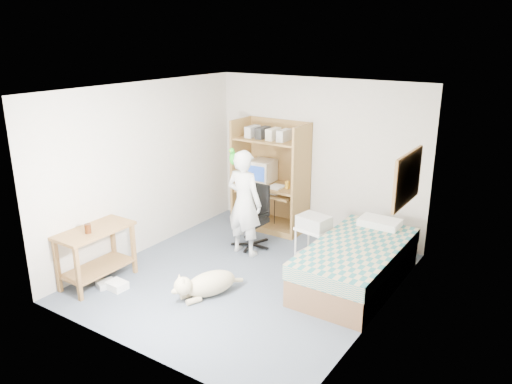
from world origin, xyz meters
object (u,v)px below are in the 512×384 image
Objects in this scene: dog at (207,284)px; side_desk at (96,247)px; printer_cart at (313,240)px; computer_hutch at (271,180)px; bed at (356,264)px; person at (244,203)px; office_chair at (253,225)px.

side_desk is at bearing -137.21° from dog.
computer_hutch is at bearing 154.18° from printer_cart.
bed is 1.84m from person.
dog is at bearing -76.86° from computer_hutch.
office_chair is 0.54m from person.
side_desk is 1.06× the size of dog.
side_desk is 2.36m from office_chair.
office_chair is at bearing 63.96° from side_desk.
office_chair reaches higher than printer_cart.
computer_hutch is 1.15m from person.
bed is at bearing 65.91° from dog.
computer_hutch reaches higher than printer_cart.
side_desk is at bearing -147.50° from bed.
person reaches higher than printer_cart.
side_desk is at bearing -106.14° from computer_hutch.
dog is (1.42, 0.50, -0.33)m from side_desk.
person is at bearing -78.83° from office_chair.
computer_hutch is at bearing 73.86° from side_desk.
computer_hutch is 1.80× the size of side_desk.
bed is at bearing -177.85° from person.
side_desk is 0.63× the size of person.
computer_hutch is at bearing 126.48° from dog.
printer_cart reaches higher than dog.
office_chair is 1.06m from printer_cart.
person is (-1.77, -0.00, 0.50)m from bed.
computer_hutch is 1.60m from printer_cart.
dog is (0.57, -2.44, -0.66)m from computer_hutch.
person is at bearing -78.30° from computer_hutch.
dog is 1.75× the size of printer_cart.
computer_hutch is 3.08m from side_desk.
person is at bearing 59.19° from side_desk.
person is at bearing -157.19° from printer_cart.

